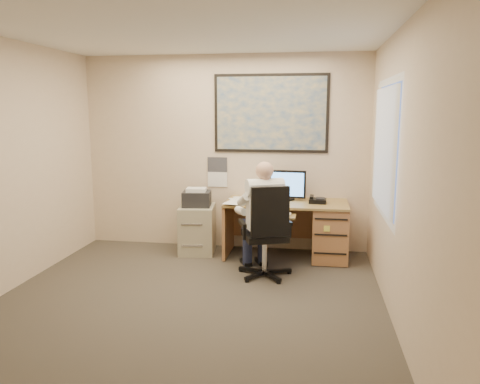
% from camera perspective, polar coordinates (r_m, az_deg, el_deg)
% --- Properties ---
extents(room_shell, '(4.00, 4.50, 2.70)m').
position_cam_1_polar(room_shell, '(4.41, -7.42, 2.14)').
color(room_shell, '#3B362E').
rests_on(room_shell, ground).
extents(desk, '(1.60, 0.97, 1.14)m').
position_cam_1_polar(desk, '(6.27, 8.61, -3.99)').
color(desk, '#9F7F44').
rests_on(desk, ground).
extents(world_map, '(1.56, 0.03, 1.06)m').
position_cam_1_polar(world_map, '(6.45, 3.78, 9.54)').
color(world_map, '#1E4C93').
rests_on(world_map, room_shell).
extents(wall_calendar, '(0.28, 0.01, 0.42)m').
position_cam_1_polar(wall_calendar, '(6.62, -2.77, 2.44)').
color(wall_calendar, white).
rests_on(wall_calendar, room_shell).
extents(window_blinds, '(0.06, 1.40, 1.30)m').
position_cam_1_polar(window_blinds, '(5.06, 17.32, 5.05)').
color(window_blinds, beige).
rests_on(window_blinds, room_shell).
extents(filing_cabinet, '(0.53, 0.61, 0.90)m').
position_cam_1_polar(filing_cabinet, '(6.48, -5.23, -4.00)').
color(filing_cabinet, '#A49F84').
rests_on(filing_cabinet, ground).
extents(office_chair, '(0.84, 0.84, 1.11)m').
position_cam_1_polar(office_chair, '(5.53, 2.79, -7.10)').
color(office_chair, black).
rests_on(office_chair, ground).
extents(person, '(0.83, 0.95, 1.36)m').
position_cam_1_polar(person, '(5.51, 3.09, -3.33)').
color(person, white).
rests_on(person, office_chair).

